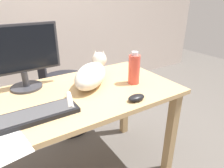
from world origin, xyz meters
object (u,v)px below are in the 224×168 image
object	(u,v)px
cat	(92,74)
water_bottle	(134,69)
keyboard	(34,115)
office_chair	(60,91)
monitor	(21,55)
computer_mouse	(136,98)

from	to	relation	value
cat	water_bottle	size ratio (longest dim) A/B	2.03
keyboard	office_chair	bearing A→B (deg)	65.52
office_chair	cat	size ratio (longest dim) A/B	2.09
office_chair	keyboard	distance (m)	1.00
office_chair	monitor	xyz separation A→B (m)	(-0.35, -0.47, 0.53)
office_chair	monitor	bearing A→B (deg)	-126.99
monitor	office_chair	bearing A→B (deg)	53.01
office_chair	computer_mouse	distance (m)	1.06
office_chair	water_bottle	bearing A→B (deg)	-69.04
keyboard	computer_mouse	size ratio (longest dim) A/B	4.00
cat	water_bottle	bearing A→B (deg)	-26.67
keyboard	water_bottle	distance (m)	0.70
monitor	water_bottle	xyz separation A→B (m)	(0.65, -0.31, -0.12)
monitor	water_bottle	world-z (taller)	monitor
monitor	cat	distance (m)	0.46
keyboard	water_bottle	size ratio (longest dim) A/B	1.95
keyboard	computer_mouse	bearing A→B (deg)	-13.42
keyboard	water_bottle	world-z (taller)	water_bottle
monitor	keyboard	world-z (taller)	monitor
office_chair	water_bottle	world-z (taller)	office_chair
office_chair	water_bottle	size ratio (longest dim) A/B	4.26
cat	office_chair	bearing A→B (deg)	93.50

